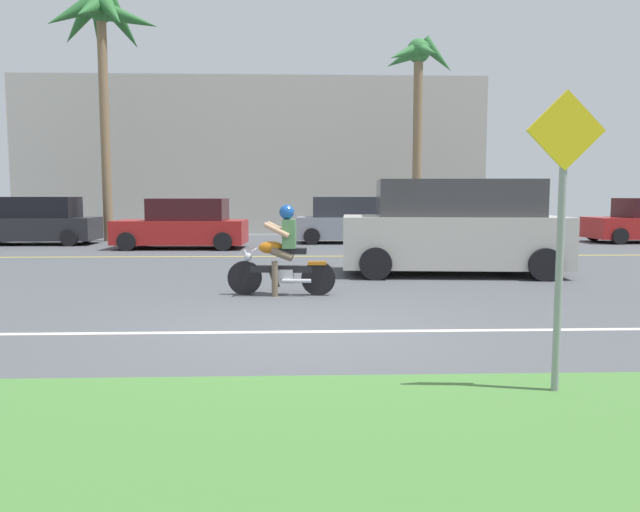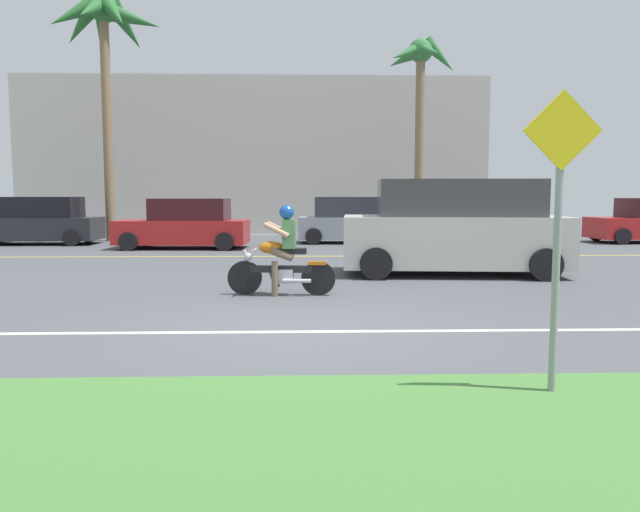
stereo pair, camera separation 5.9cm
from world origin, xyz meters
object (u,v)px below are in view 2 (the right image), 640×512
parked_car_0 (36,222)px  parked_car_1 (185,225)px  suv_nearby (454,229)px  parked_car_2 (351,222)px  palm_tree_0 (420,74)px  palm_tree_1 (104,27)px  motorcyclist (282,257)px  street_sign (559,213)px  parked_car_3 (489,220)px

parked_car_0 → parked_car_1: parked_car_0 is taller
suv_nearby → parked_car_2: 8.64m
palm_tree_0 → palm_tree_1: (-11.40, -0.71, 1.39)m
motorcyclist → parked_car_2: (2.04, 11.12, 0.11)m
parked_car_0 → street_sign: 19.49m
parked_car_1 → suv_nearby: bearing=-43.4°
suv_nearby → palm_tree_0: size_ratio=0.63×
parked_car_0 → parked_car_1: size_ratio=1.05×
motorcyclist → parked_car_3: parked_car_3 is taller
parked_car_0 → street_sign: size_ratio=1.74×
palm_tree_0 → palm_tree_1: palm_tree_1 is taller
parked_car_0 → parked_car_2: (10.69, 0.27, -0.00)m
suv_nearby → parked_car_2: bearing=99.8°
parked_car_0 → palm_tree_0: (13.41, 2.21, 5.42)m
parked_car_2 → street_sign: 16.36m
palm_tree_0 → parked_car_0: bearing=-170.6°
parked_car_0 → parked_car_2: bearing=1.5°
motorcyclist → parked_car_3: size_ratio=0.41×
motorcyclist → parked_car_0: bearing=128.6°
palm_tree_0 → parked_car_3: bearing=-37.9°
suv_nearby → street_sign: 7.94m
palm_tree_1 → street_sign: 20.65m
motorcyclist → palm_tree_1: (-6.65, 12.35, 6.93)m
suv_nearby → parked_car_3: (3.46, 8.72, -0.18)m
motorcyclist → palm_tree_1: palm_tree_1 is taller
parked_car_2 → palm_tree_0: (2.72, 1.94, 5.42)m
palm_tree_1 → palm_tree_0: bearing=3.6°
parked_car_0 → palm_tree_1: palm_tree_1 is taller
parked_car_3 → palm_tree_0: size_ratio=0.58×
parked_car_0 → palm_tree_0: 14.64m
parked_car_1 → parked_car_3: size_ratio=0.92×
suv_nearby → palm_tree_0: bearing=83.2°
suv_nearby → street_sign: bearing=-98.5°
suv_nearby → palm_tree_1: 15.55m
parked_car_1 → palm_tree_1: size_ratio=0.46×
palm_tree_1 → parked_car_3: bearing=-4.3°
motorcyclist → parked_car_0: (-8.66, 10.85, 0.11)m
suv_nearby → parked_car_1: size_ratio=1.18×
palm_tree_1 → parked_car_0: bearing=-143.2°
parked_car_1 → palm_tree_0: (8.07, 3.98, 5.44)m
motorcyclist → parked_car_2: parked_car_2 is taller
motorcyclist → parked_car_0: parked_car_0 is taller
parked_car_1 → motorcyclist: bearing=-70.0°
motorcyclist → parked_car_3: 13.31m
parked_car_1 → parked_car_3: parked_car_3 is taller
palm_tree_0 → street_sign: palm_tree_0 is taller
suv_nearby → parked_car_2: size_ratio=1.26×
motorcyclist → palm_tree_0: (4.76, 13.06, 5.54)m
parked_car_1 → parked_car_0: bearing=161.6°
motorcyclist → parked_car_2: 11.31m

